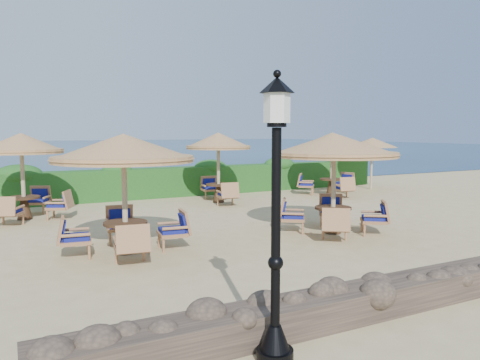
# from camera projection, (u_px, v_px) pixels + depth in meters

# --- Properties ---
(ground) EXTENTS (120.00, 120.00, 0.00)m
(ground) POSITION_uv_depth(u_px,v_px,m) (293.00, 224.00, 13.70)
(ground) COLOR tan
(ground) RESTS_ON ground
(sea) EXTENTS (160.00, 160.00, 0.00)m
(sea) POSITION_uv_depth(u_px,v_px,m) (52.00, 148.00, 75.61)
(sea) COLOR #0A2646
(sea) RESTS_ON ground
(hedge) EXTENTS (18.00, 0.90, 1.20)m
(hedge) POSITION_uv_depth(u_px,v_px,m) (200.00, 180.00, 20.01)
(hedge) COLOR #184817
(hedge) RESTS_ON ground
(lamp_post) EXTENTS (0.44, 0.44, 3.31)m
(lamp_post) POSITION_uv_depth(u_px,v_px,m) (276.00, 233.00, 5.34)
(lamp_post) COLOR black
(lamp_post) RESTS_ON ground
(extra_parasol) EXTENTS (2.30, 2.30, 2.41)m
(extra_parasol) POSITION_uv_depth(u_px,v_px,m) (372.00, 143.00, 21.63)
(extra_parasol) COLOR tan
(extra_parasol) RESTS_ON ground
(cafe_set_0) EXTENTS (3.11, 3.11, 2.65)m
(cafe_set_0) POSITION_uv_depth(u_px,v_px,m) (124.00, 168.00, 10.23)
(cafe_set_0) COLOR tan
(cafe_set_0) RESTS_ON ground
(cafe_set_1) EXTENTS (3.32, 3.32, 2.65)m
(cafe_set_1) POSITION_uv_depth(u_px,v_px,m) (334.00, 161.00, 12.24)
(cafe_set_1) COLOR tan
(cafe_set_1) RESTS_ON ground
(cafe_set_2) EXTENTS (2.83, 2.83, 2.65)m
(cafe_set_2) POSITION_uv_depth(u_px,v_px,m) (22.00, 163.00, 14.21)
(cafe_set_2) COLOR tan
(cafe_set_2) RESTS_ON ground
(cafe_set_3) EXTENTS (2.46, 2.86, 2.65)m
(cafe_set_3) POSITION_uv_depth(u_px,v_px,m) (218.00, 152.00, 17.64)
(cafe_set_3) COLOR tan
(cafe_set_3) RESTS_ON ground
(cafe_set_4) EXTENTS (2.73, 2.73, 2.65)m
(cafe_set_4) POSITION_uv_depth(u_px,v_px,m) (332.00, 151.00, 19.62)
(cafe_set_4) COLOR tan
(cafe_set_4) RESTS_ON ground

